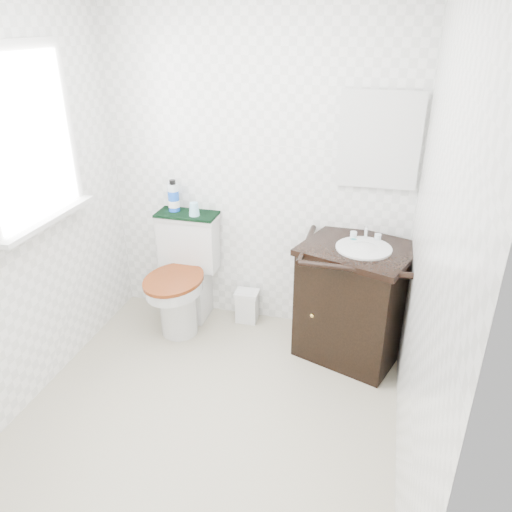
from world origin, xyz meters
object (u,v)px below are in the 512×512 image
at_px(trash_bin, 247,306).
at_px(cup, 194,209).
at_px(toilet, 184,280).
at_px(mouthwash_bottle, 174,197).
at_px(vanity, 354,299).

height_order(trash_bin, cup, cup).
height_order(toilet, mouthwash_bottle, mouthwash_bottle).
distance_m(vanity, mouthwash_bottle, 1.49).
height_order(toilet, vanity, vanity).
height_order(mouthwash_bottle, cup, mouthwash_bottle).
xyz_separation_m(vanity, trash_bin, (-0.82, 0.20, -0.30)).
bearing_deg(trash_bin, vanity, -13.54).
bearing_deg(trash_bin, toilet, -163.33).
bearing_deg(cup, trash_bin, 6.13).
bearing_deg(cup, vanity, -7.45).
xyz_separation_m(trash_bin, cup, (-0.38, -0.04, 0.78)).
bearing_deg(cup, toilet, -127.56).
bearing_deg(vanity, cup, 172.55).
relative_size(mouthwash_bottle, cup, 2.43).
xyz_separation_m(toilet, cup, (0.07, 0.09, 0.54)).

